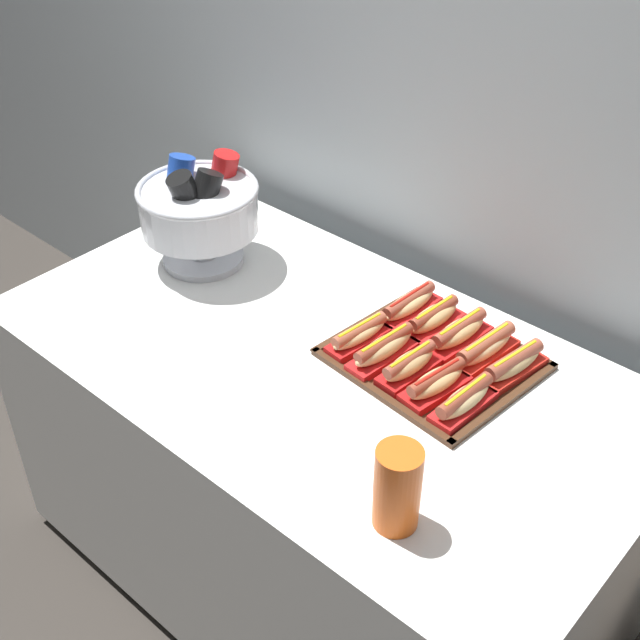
{
  "coord_description": "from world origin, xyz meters",
  "views": [
    {
      "loc": [
        0.97,
        -1.09,
        1.97
      ],
      "look_at": [
        -0.03,
        0.03,
        0.85
      ],
      "focal_mm": 47.42,
      "sensor_mm": 36.0,
      "label": 1
    }
  ],
  "objects_px": {
    "hot_dog_8": "(485,348)",
    "hot_dog_9": "(513,365)",
    "hot_dog_1": "(384,349)",
    "hot_dog_7": "(459,333)",
    "buffet_table": "(321,471)",
    "serving_tray": "(433,360)",
    "hot_dog_6": "(433,319)",
    "punch_bowl": "(199,208)",
    "hot_dog_5": "(409,305)",
    "hot_dog_0": "(359,335)",
    "hot_dog_4": "(464,401)",
    "cup_stack": "(397,488)",
    "hot_dog_3": "(436,383)",
    "hot_dog_2": "(409,365)"
  },
  "relations": [
    {
      "from": "cup_stack",
      "to": "hot_dog_6",
      "type": "bearing_deg",
      "value": 118.98
    },
    {
      "from": "buffet_table",
      "to": "hot_dog_1",
      "type": "xyz_separation_m",
      "value": [
        0.12,
        0.08,
        0.41
      ]
    },
    {
      "from": "hot_dog_9",
      "to": "serving_tray",
      "type": "bearing_deg",
      "value": -156.44
    },
    {
      "from": "hot_dog_2",
      "to": "hot_dog_8",
      "type": "height_order",
      "value": "same"
    },
    {
      "from": "hot_dog_5",
      "to": "buffet_table",
      "type": "bearing_deg",
      "value": -102.7
    },
    {
      "from": "hot_dog_1",
      "to": "hot_dog_9",
      "type": "relative_size",
      "value": 1.02
    },
    {
      "from": "buffet_table",
      "to": "punch_bowl",
      "type": "relative_size",
      "value": 4.89
    },
    {
      "from": "hot_dog_6",
      "to": "cup_stack",
      "type": "height_order",
      "value": "cup_stack"
    },
    {
      "from": "hot_dog_4",
      "to": "cup_stack",
      "type": "distance_m",
      "value": 0.33
    },
    {
      "from": "serving_tray",
      "to": "hot_dog_6",
      "type": "xyz_separation_m",
      "value": [
        -0.07,
        0.09,
        0.03
      ]
    },
    {
      "from": "buffet_table",
      "to": "hot_dog_9",
      "type": "distance_m",
      "value": 0.58
    },
    {
      "from": "hot_dog_5",
      "to": "hot_dog_7",
      "type": "distance_m",
      "value": 0.15
    },
    {
      "from": "hot_dog_2",
      "to": "hot_dog_3",
      "type": "bearing_deg",
      "value": -5.25
    },
    {
      "from": "hot_dog_6",
      "to": "hot_dog_9",
      "type": "height_order",
      "value": "hot_dog_6"
    },
    {
      "from": "hot_dog_1",
      "to": "hot_dog_2",
      "type": "xyz_separation_m",
      "value": [
        0.07,
        -0.01,
        -0.0
      ]
    },
    {
      "from": "hot_dog_9",
      "to": "hot_dog_3",
      "type": "bearing_deg",
      "value": -119.7
    },
    {
      "from": "hot_dog_7",
      "to": "cup_stack",
      "type": "distance_m",
      "value": 0.54
    },
    {
      "from": "hot_dog_0",
      "to": "hot_dog_8",
      "type": "xyz_separation_m",
      "value": [
        0.24,
        0.14,
        0.0
      ]
    },
    {
      "from": "hot_dog_5",
      "to": "hot_dog_7",
      "type": "bearing_deg",
      "value": -5.25
    },
    {
      "from": "hot_dog_2",
      "to": "hot_dog_0",
      "type": "bearing_deg",
      "value": 174.75
    },
    {
      "from": "hot_dog_2",
      "to": "hot_dog_5",
      "type": "height_order",
      "value": "hot_dog_2"
    },
    {
      "from": "buffet_table",
      "to": "hot_dog_8",
      "type": "height_order",
      "value": "hot_dog_8"
    },
    {
      "from": "hot_dog_7",
      "to": "hot_dog_1",
      "type": "bearing_deg",
      "value": -119.7
    },
    {
      "from": "hot_dog_0",
      "to": "hot_dog_6",
      "type": "distance_m",
      "value": 0.18
    },
    {
      "from": "serving_tray",
      "to": "hot_dog_6",
      "type": "height_order",
      "value": "hot_dog_6"
    },
    {
      "from": "hot_dog_4",
      "to": "hot_dog_9",
      "type": "distance_m",
      "value": 0.17
    },
    {
      "from": "hot_dog_6",
      "to": "hot_dog_8",
      "type": "xyz_separation_m",
      "value": [
        0.15,
        -0.01,
        0.0
      ]
    },
    {
      "from": "hot_dog_1",
      "to": "hot_dog_6",
      "type": "xyz_separation_m",
      "value": [
        0.02,
        0.16,
        -0.0
      ]
    },
    {
      "from": "hot_dog_7",
      "to": "hot_dog_9",
      "type": "bearing_deg",
      "value": -5.25
    },
    {
      "from": "hot_dog_5",
      "to": "hot_dog_0",
      "type": "bearing_deg",
      "value": -95.25
    },
    {
      "from": "hot_dog_1",
      "to": "hot_dog_7",
      "type": "bearing_deg",
      "value": 60.3
    },
    {
      "from": "hot_dog_1",
      "to": "hot_dog_5",
      "type": "distance_m",
      "value": 0.18
    },
    {
      "from": "buffet_table",
      "to": "serving_tray",
      "type": "relative_size",
      "value": 3.43
    },
    {
      "from": "serving_tray",
      "to": "hot_dog_0",
      "type": "bearing_deg",
      "value": -156.44
    },
    {
      "from": "hot_dog_8",
      "to": "hot_dog_9",
      "type": "xyz_separation_m",
      "value": [
        0.07,
        -0.01,
        -0.0
      ]
    },
    {
      "from": "hot_dog_5",
      "to": "hot_dog_7",
      "type": "height_order",
      "value": "hot_dog_7"
    },
    {
      "from": "buffet_table",
      "to": "serving_tray",
      "type": "distance_m",
      "value": 0.45
    },
    {
      "from": "hot_dog_7",
      "to": "punch_bowl",
      "type": "relative_size",
      "value": 0.59
    },
    {
      "from": "hot_dog_5",
      "to": "hot_dog_6",
      "type": "relative_size",
      "value": 1.09
    },
    {
      "from": "serving_tray",
      "to": "hot_dog_1",
      "type": "bearing_deg",
      "value": -137.53
    },
    {
      "from": "hot_dog_0",
      "to": "hot_dog_8",
      "type": "distance_m",
      "value": 0.28
    },
    {
      "from": "hot_dog_3",
      "to": "hot_dog_9",
      "type": "distance_m",
      "value": 0.18
    },
    {
      "from": "buffet_table",
      "to": "hot_dog_5",
      "type": "distance_m",
      "value": 0.48
    },
    {
      "from": "buffet_table",
      "to": "hot_dog_5",
      "type": "height_order",
      "value": "hot_dog_5"
    },
    {
      "from": "serving_tray",
      "to": "hot_dog_7",
      "type": "height_order",
      "value": "hot_dog_7"
    },
    {
      "from": "buffet_table",
      "to": "hot_dog_6",
      "type": "height_order",
      "value": "hot_dog_6"
    },
    {
      "from": "buffet_table",
      "to": "hot_dog_0",
      "type": "xyz_separation_m",
      "value": [
        0.04,
        0.08,
        0.4
      ]
    },
    {
      "from": "punch_bowl",
      "to": "hot_dog_6",
      "type": "bearing_deg",
      "value": 13.21
    },
    {
      "from": "hot_dog_8",
      "to": "punch_bowl",
      "type": "relative_size",
      "value": 0.61
    },
    {
      "from": "serving_tray",
      "to": "hot_dog_1",
      "type": "height_order",
      "value": "hot_dog_1"
    }
  ]
}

